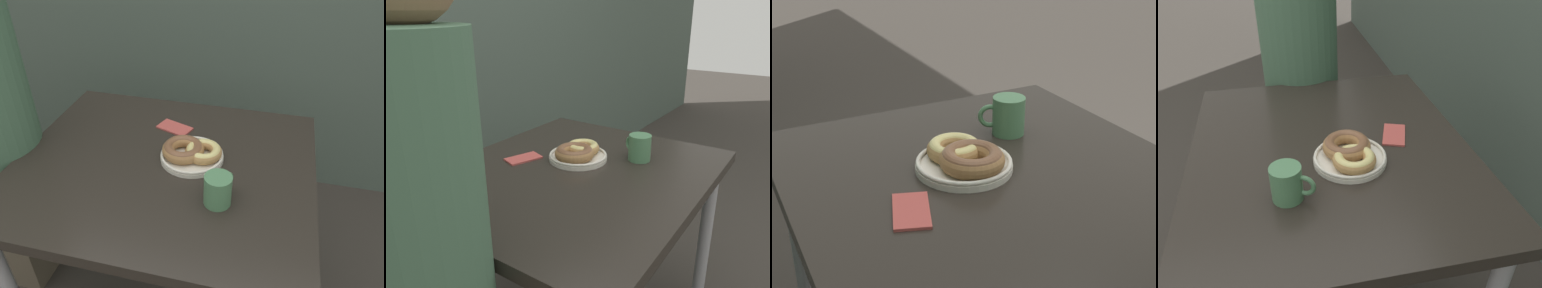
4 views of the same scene
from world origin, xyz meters
TOP-DOWN VIEW (x-y plane):
  - dining_table at (0.00, 0.17)m, footprint 0.98×0.84m
  - donut_plate at (0.09, 0.21)m, footprint 0.25×0.21m
  - coffee_mug at (0.21, 0.03)m, footprint 0.08×0.11m
  - napkin at (-0.02, 0.38)m, footprint 0.14×0.11m

SIDE VIEW (x-z plane):
  - dining_table at x=0.00m, z-range 0.28..1.00m
  - napkin at x=-0.02m, z-range 0.72..0.73m
  - donut_plate at x=0.09m, z-range 0.72..0.78m
  - coffee_mug at x=0.21m, z-range 0.73..0.82m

